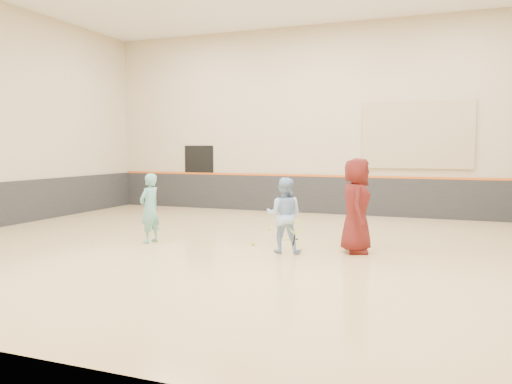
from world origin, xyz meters
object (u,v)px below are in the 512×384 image
at_px(young_man, 356,206).
at_px(spare_racket, 289,237).
at_px(girl, 150,208).
at_px(instructor, 284,215).

bearing_deg(young_man, spare_racket, 51.28).
relative_size(girl, young_man, 0.81).
distance_m(girl, spare_racket, 3.23).
bearing_deg(spare_racket, girl, -152.99).
xyz_separation_m(girl, instructor, (3.11, 0.06, -0.01)).
bearing_deg(instructor, girl, -5.87).
bearing_deg(girl, instructor, 99.28).
bearing_deg(young_man, instructor, 99.13).
xyz_separation_m(instructor, spare_racket, (-0.31, 1.37, -0.70)).
xyz_separation_m(instructor, young_man, (1.36, 0.51, 0.20)).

